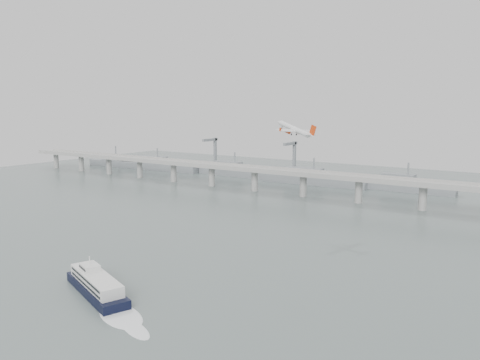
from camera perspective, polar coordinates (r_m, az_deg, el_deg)
The scene contains 5 objects.
ground at distance 234.86m, azimuth -7.57°, elevation -10.46°, with size 900.00×900.00×0.00m, color #556260.
bridge at distance 399.39m, azimuth 11.45°, elevation 0.08°, with size 800.00×22.00×23.90m.
distant_fleet at distance 531.36m, azimuth -1.41°, elevation 1.16°, with size 453.00×60.90×40.00m.
ferry at distance 209.17m, azimuth -17.10°, elevation -12.11°, with size 73.70×33.65×14.49m.
airliner at distance 298.71m, azimuth 6.74°, elevation 6.14°, with size 33.24×30.77×12.01m.
Camera 1 is at (146.93, -166.08, 77.40)m, focal length 35.00 mm.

